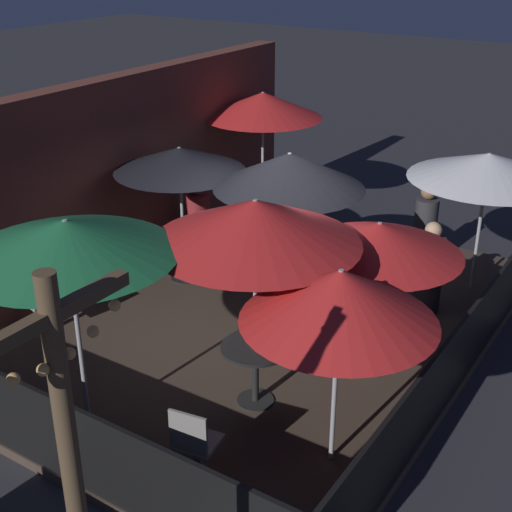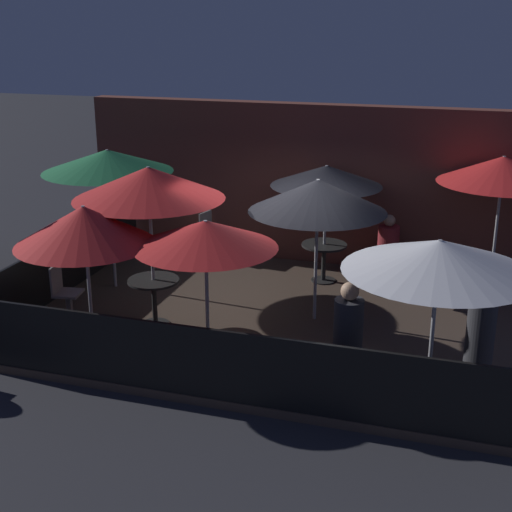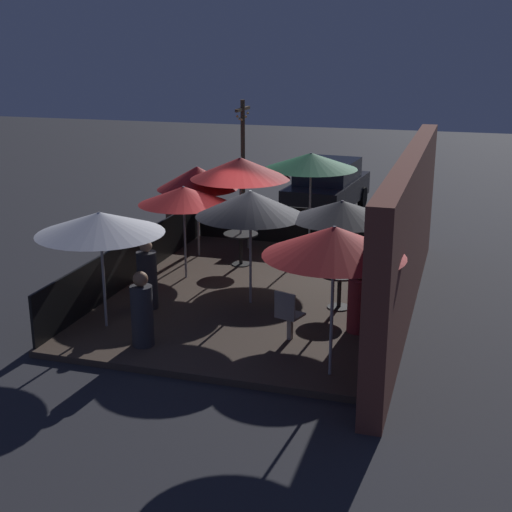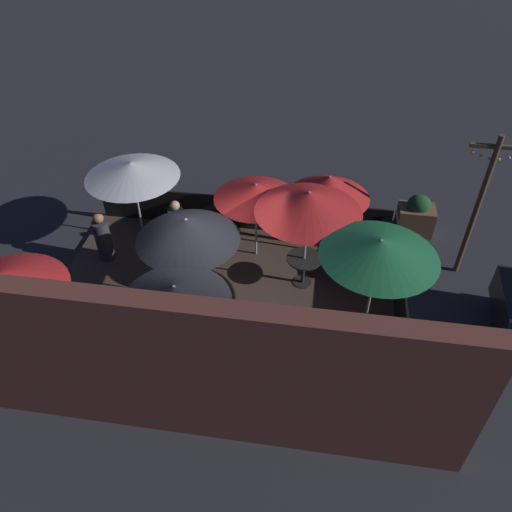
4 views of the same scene
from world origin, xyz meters
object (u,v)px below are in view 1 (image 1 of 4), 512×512
at_px(patio_umbrella_7, 488,166).
at_px(patron_2, 425,226).
at_px(patron_1, 429,272).
at_px(patio_umbrella_3, 289,171).
at_px(patio_umbrella_5, 67,238).
at_px(dining_table_0, 184,246).
at_px(patio_umbrella_0, 180,159).
at_px(dining_table_1, 255,358).
at_px(patio_chair_2, 276,220).
at_px(patio_umbrella_1, 255,222).
at_px(patio_chair_1, 195,442).
at_px(light_post, 77,511).
at_px(patron_0, 198,219).
at_px(patio_umbrella_6, 379,238).
at_px(patio_umbrella_4, 263,105).
at_px(patio_umbrella_2, 340,296).

relative_size(patio_umbrella_7, patron_2, 1.72).
bearing_deg(patron_1, patio_umbrella_3, -112.52).
distance_m(patio_umbrella_5, dining_table_0, 4.11).
height_order(patio_umbrella_0, dining_table_1, patio_umbrella_0).
bearing_deg(patio_chair_2, patio_umbrella_1, 45.39).
xyz_separation_m(patio_chair_1, patron_2, (6.26, 0.05, 0.11)).
xyz_separation_m(patio_umbrella_7, light_post, (-7.88, 0.08, -0.05)).
distance_m(patron_0, light_post, 8.18).
relative_size(patio_umbrella_0, patron_2, 1.62).
bearing_deg(patio_umbrella_3, patio_umbrella_1, -157.62).
height_order(patio_umbrella_6, dining_table_1, patio_umbrella_6).
bearing_deg(patio_umbrella_6, patron_1, 0.27).
bearing_deg(patron_1, patron_0, -137.45).
bearing_deg(patio_umbrella_4, patio_umbrella_6, -133.66).
bearing_deg(patio_umbrella_7, patio_umbrella_0, 118.94).
relative_size(patio_umbrella_1, patron_1, 1.83).
xyz_separation_m(patio_umbrella_1, patio_chair_2, (3.92, 2.13, -1.76)).
relative_size(patio_umbrella_2, patron_1, 1.59).
relative_size(patio_umbrella_0, dining_table_0, 2.61).
distance_m(patron_0, patron_2, 3.78).
height_order(patio_umbrella_5, light_post, light_post).
height_order(patio_umbrella_7, patron_2, patio_umbrella_7).
xyz_separation_m(patio_umbrella_1, patio_chair_1, (-1.44, -0.23, -1.76)).
bearing_deg(dining_table_0, patron_2, -46.44).
xyz_separation_m(patio_umbrella_5, patio_umbrella_7, (5.62, -2.50, -0.33)).
distance_m(dining_table_0, patio_chair_2, 1.91).
bearing_deg(patio_umbrella_4, patron_2, -92.97).
bearing_deg(patron_1, dining_table_0, -120.61).
distance_m(patio_umbrella_0, patron_1, 3.93).
bearing_deg(patio_umbrella_3, dining_table_0, 97.54).
distance_m(patio_umbrella_3, patron_1, 2.44).
bearing_deg(patron_0, patio_umbrella_4, 13.73).
height_order(patio_umbrella_4, patio_umbrella_5, patio_umbrella_5).
relative_size(patio_umbrella_0, patron_1, 1.56).
xyz_separation_m(patio_umbrella_2, light_post, (-3.24, 0.08, -0.01)).
height_order(patio_chair_1, light_post, light_post).
relative_size(patron_2, light_post, 0.37).
relative_size(patio_umbrella_2, patio_umbrella_5, 0.89).
xyz_separation_m(patio_umbrella_0, dining_table_1, (-2.09, -2.68, -1.36)).
bearing_deg(patio_umbrella_2, patio_umbrella_5, 111.47).
relative_size(patio_umbrella_3, patio_umbrella_7, 1.00).
height_order(patio_umbrella_3, patron_2, patio_umbrella_3).
relative_size(patio_umbrella_5, dining_table_0, 3.01).
relative_size(patio_umbrella_1, dining_table_1, 3.15).
height_order(patron_0, patron_1, patron_1).
xyz_separation_m(patio_umbrella_6, dining_table_1, (-1.22, 0.87, -1.24)).
height_order(patio_umbrella_6, dining_table_0, patio_umbrella_6).
bearing_deg(dining_table_0, patron_0, 26.41).
distance_m(patio_umbrella_6, patron_1, 2.30).
bearing_deg(patio_umbrella_6, dining_table_0, 76.17).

